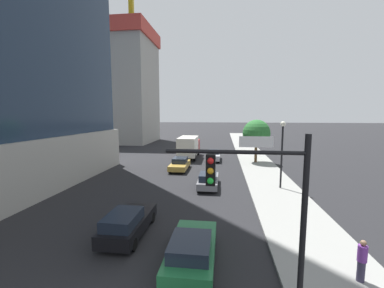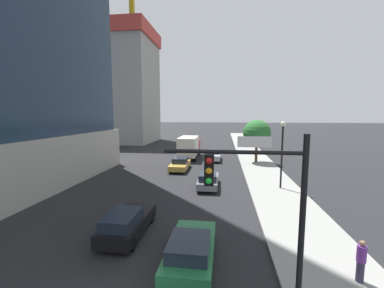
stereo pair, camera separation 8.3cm
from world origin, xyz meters
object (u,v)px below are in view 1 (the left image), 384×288
object	(u,v)px
street_lamp	(282,145)
street_tree	(256,133)
car_gold	(180,164)
box_truck	(189,146)
traffic_light_pole	(260,189)
car_green	(192,250)
car_silver	(214,155)
pedestrian_purple_shirt	(362,260)
car_black	(128,223)
car_gray	(208,180)
construction_building	(123,80)

from	to	relation	value
street_lamp	street_tree	distance (m)	11.77
car_gold	box_truck	distance (m)	7.90
traffic_light_pole	car_green	world-z (taller)	traffic_light_pole
car_silver	pedestrian_purple_shirt	distance (m)	25.94
pedestrian_purple_shirt	car_black	bearing A→B (deg)	166.16
street_tree	car_gold	size ratio (longest dim) A/B	1.20
traffic_light_pole	car_black	xyz separation A→B (m)	(-6.25, 3.84, -3.29)
street_lamp	car_green	distance (m)	13.76
street_lamp	pedestrian_purple_shirt	size ratio (longest dim) A/B	3.52
car_gray	car_silver	size ratio (longest dim) A/B	0.97
car_gray	car_silver	distance (m)	13.13
construction_building	car_green	xyz separation A→B (m)	(22.06, -46.29, -13.67)
car_gold	street_tree	bearing A→B (deg)	29.43
construction_building	car_gray	world-z (taller)	construction_building
car_black	car_silver	size ratio (longest dim) A/B	0.99
car_black	car_gray	size ratio (longest dim) A/B	1.01
street_tree	car_gray	xyz separation A→B (m)	(-5.68, -11.92, -3.33)
construction_building	street_tree	xyz separation A→B (m)	(27.74, -22.73, -10.39)
car_black	box_truck	size ratio (longest dim) A/B	0.60
traffic_light_pole	street_lamp	distance (m)	13.96
pedestrian_purple_shirt	street_lamp	bearing A→B (deg)	91.30
construction_building	box_truck	world-z (taller)	construction_building
car_gold	pedestrian_purple_shirt	size ratio (longest dim) A/B	2.89
street_tree	car_green	size ratio (longest dim) A/B	1.23
car_green	box_truck	bearing A→B (deg)	98.19
car_green	box_truck	distance (m)	26.35
car_black	box_truck	xyz separation A→B (m)	(0.00, 23.85, 1.07)
construction_building	car_green	size ratio (longest dim) A/B	7.22
car_black	car_green	bearing A→B (deg)	-30.55
street_tree	box_truck	bearing A→B (deg)	165.16
traffic_light_pole	pedestrian_purple_shirt	xyz separation A→B (m)	(4.07, 1.30, -3.05)
street_lamp	car_silver	distance (m)	14.76
box_truck	pedestrian_purple_shirt	world-z (taller)	box_truck
traffic_light_pole	box_truck	world-z (taller)	traffic_light_pole
traffic_light_pole	car_silver	distance (m)	26.72
car_black	car_silver	world-z (taller)	car_black
car_gold	car_green	distance (m)	18.62
car_gold	car_silver	bearing A→B (deg)	60.11
car_silver	car_gray	bearing A→B (deg)	-90.00
construction_building	pedestrian_purple_shirt	world-z (taller)	construction_building
car_gold	pedestrian_purple_shirt	bearing A→B (deg)	-60.93
car_gold	construction_building	bearing A→B (deg)	123.14
street_tree	car_black	bearing A→B (deg)	-113.83
car_gray	pedestrian_purple_shirt	distance (m)	13.66
traffic_light_pole	car_silver	bearing A→B (deg)	95.41
construction_building	car_gold	distance (m)	36.19
car_green	pedestrian_purple_shirt	distance (m)	6.59
construction_building	traffic_light_pole	size ratio (longest dim) A/B	5.81
street_tree	pedestrian_purple_shirt	xyz separation A→B (m)	(0.90, -23.89, -3.03)
construction_building	car_black	bearing A→B (deg)	-67.44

